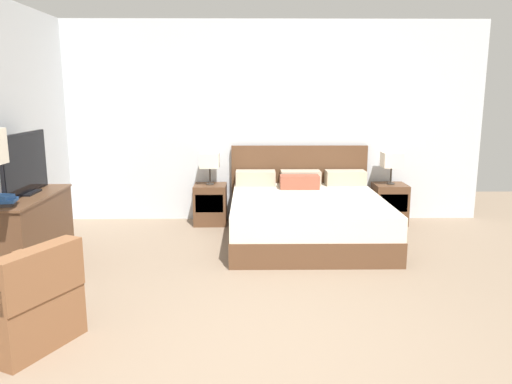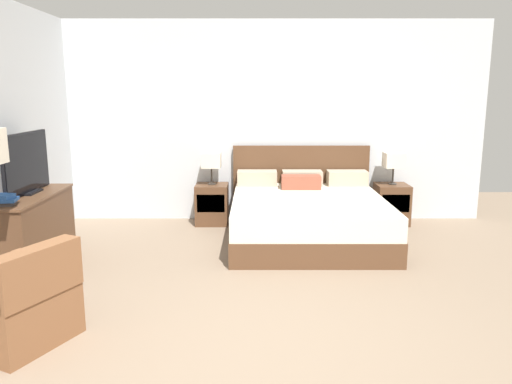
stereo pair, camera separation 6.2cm
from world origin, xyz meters
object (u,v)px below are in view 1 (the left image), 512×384
Objects in this scene: bed at (306,215)px; book_blue_cover at (1,201)px; nightstand_left at (210,204)px; table_lamp_left at (210,161)px; nightstand_right at (389,204)px; book_red_cover at (1,204)px; tv at (25,164)px; book_small_top at (1,197)px; dresser at (27,232)px; armchair_by_window at (20,307)px; table_lamp_right at (392,160)px.

bed is 8.17× the size of book_blue_cover.
table_lamp_left is at bearing 90.00° from nightstand_left.
nightstand_right is (2.51, 0.00, 0.00)m from nightstand_left.
bed reaches higher than book_red_cover.
bed is 2.18× the size of tv.
nightstand_right is 4.87m from book_red_cover.
book_small_top is at bearing -151.62° from nightstand_right.
bed is at bearing 27.14° from book_blue_cover.
bed is at bearing -31.23° from table_lamp_left.
nightstand_left is 0.57× the size of tv.
nightstand_left is at bearing -90.00° from table_lamp_left.
tv is at bearing 88.50° from dresser.
book_blue_cover reaches higher than nightstand_left.
armchair_by_window is at bearing -131.99° from bed.
tv is (-4.26, -1.73, 0.20)m from table_lamp_right.
dresser is (-1.75, -1.83, -0.49)m from table_lamp_left.
dresser is (-3.01, -1.07, 0.10)m from bed.
table_lamp_right is (1.26, 0.76, 0.59)m from bed.
table_lamp_left is 2.39× the size of book_small_top.
table_lamp_right is (2.51, 0.00, 0.00)m from table_lamp_left.
armchair_by_window is (0.63, -1.67, -0.81)m from tv.
nightstand_left is 2.51m from nightstand_right.
nightstand_left is 2.59m from table_lamp_right.
table_lamp_right is 4.60m from tv.
book_blue_cover is (-4.26, -2.30, 0.56)m from nightstand_right.
table_lamp_right is 4.84m from book_red_cover.
tv is at bearing -157.87° from nightstand_right.
table_lamp_right is 1.72× the size of book_blue_cover.
book_small_top is 1.39m from armchair_by_window.
nightstand_right is at bearing 22.13° from tv.
book_small_top is at bearing -127.10° from table_lamp_left.
table_lamp_right is at bearing 43.11° from armchair_by_window.
nightstand_left is at bearing -179.97° from table_lamp_right.
dresser is (-4.26, -1.83, 0.13)m from nightstand_right.
tv is at bearing 89.76° from book_red_cover.
nightstand_right is 4.87m from book_blue_cover.
armchair_by_window is at bearing -60.76° from book_small_top.
table_lamp_right is (0.00, 0.00, 0.61)m from nightstand_right.
table_lamp_left is at bearing 148.77° from bed.
table_lamp_left is at bearing 180.00° from table_lamp_right.
nightstand_right is at bearing -90.00° from table_lamp_right.
nightstand_right is at bearing 28.36° from book_blue_cover.
table_lamp_right is at bearing 0.00° from table_lamp_left.
book_red_cover is at bearing -127.27° from nightstand_left.
book_red_cover is 1.23× the size of book_small_top.
tv reaches higher than nightstand_left.
book_small_top is at bearing -88.77° from dresser.
dresser is at bearing -91.50° from tv.
book_small_top reaches higher than dresser.
bed is 3.80× the size of nightstand_left.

